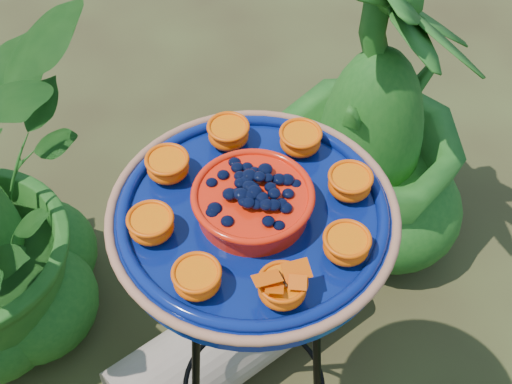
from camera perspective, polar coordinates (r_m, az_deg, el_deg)
tripod_stand at (r=1.43m, az=-0.20°, el=-11.29°), size 0.38×0.38×0.87m
feeder_dish at (r=1.11m, az=-0.25°, el=-1.71°), size 0.52×0.52×0.10m
driftwood_log at (r=1.91m, az=-1.89°, el=-11.57°), size 0.70×0.44×0.22m
shrub_back_right at (r=1.94m, az=9.46°, el=6.38°), size 0.64×0.64×0.95m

